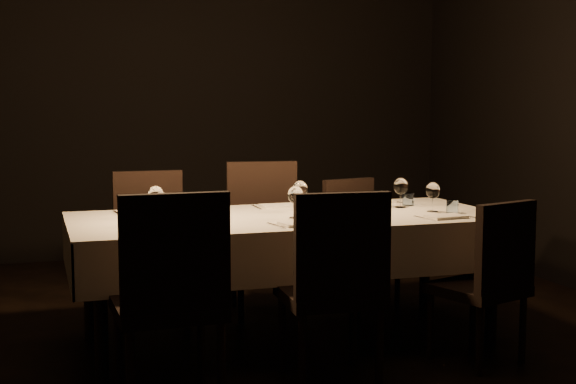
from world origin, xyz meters
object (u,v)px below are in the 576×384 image
object	(u,v)px
chair_near_left	(171,291)
chair_near_center	(335,280)
chair_far_left	(151,237)
chair_far_center	(265,230)
chair_near_right	(489,274)
dining_table	(288,228)
chair_far_right	(357,234)

from	to	relation	value
chair_near_left	chair_near_center	distance (m)	0.83
chair_near_center	chair_far_left	size ratio (longest dim) A/B	1.03
chair_near_center	chair_far_center	xyz separation A→B (m)	(0.08, 1.54, 0.01)
chair_near_center	chair_near_right	world-z (taller)	chair_near_center
chair_near_right	chair_far_center	world-z (taller)	chair_far_center
chair_far_center	dining_table	bearing A→B (deg)	-88.37
dining_table	chair_near_center	distance (m)	0.81
chair_near_left	chair_far_center	xyz separation A→B (m)	(0.91, 1.60, -0.00)
chair_near_center	chair_far_right	xyz separation A→B (m)	(0.77, 1.56, -0.05)
chair_far_right	chair_near_center	bearing A→B (deg)	-130.66
dining_table	chair_near_right	world-z (taller)	chair_near_right
chair_near_left	chair_far_right	world-z (taller)	chair_near_left
chair_near_right	chair_far_right	size ratio (longest dim) A/B	1.02
chair_near_center	chair_far_right	distance (m)	1.74
chair_far_center	chair_far_right	world-z (taller)	chair_far_center
chair_near_left	chair_near_right	xyz separation A→B (m)	(1.74, 0.11, -0.06)
chair_near_center	chair_far_center	bearing A→B (deg)	-89.90
chair_near_left	dining_table	bearing A→B (deg)	-136.10
chair_far_center	chair_far_right	size ratio (longest dim) A/B	1.16
chair_near_right	chair_far_left	world-z (taller)	chair_far_left
chair_near_center	chair_near_right	distance (m)	0.92
chair_near_left	chair_far_center	distance (m)	1.84
chair_near_left	chair_near_center	world-z (taller)	chair_near_left
chair_far_center	chair_far_right	bearing A→B (deg)	8.79
dining_table	chair_far_right	size ratio (longest dim) A/B	2.87
chair_far_center	chair_far_left	bearing A→B (deg)	-179.45
dining_table	chair_near_right	distance (m)	1.18
chair_near_center	chair_far_right	world-z (taller)	chair_near_center
chair_near_right	chair_far_left	distance (m)	2.24
dining_table	chair_far_center	size ratio (longest dim) A/B	2.48
dining_table	chair_near_left	distance (m)	1.20
chair_far_left	chair_near_center	bearing A→B (deg)	-66.89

